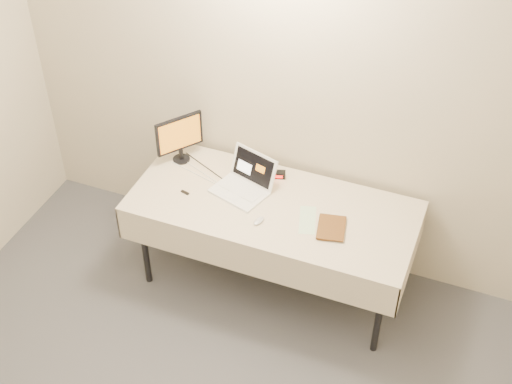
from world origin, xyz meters
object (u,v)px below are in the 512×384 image
at_px(laptop, 245,182).
at_px(book, 319,214).
at_px(table, 273,212).
at_px(monitor, 179,136).

bearing_deg(laptop, book, -0.73).
bearing_deg(laptop, table, -3.37).
bearing_deg(book, table, 152.50).
bearing_deg(laptop, monitor, -176.02).
bearing_deg(monitor, table, -69.46).
bearing_deg(table, monitor, 164.34).
relative_size(monitor, book, 1.54).
relative_size(table, book, 8.13).
bearing_deg(monitor, book, -69.64).
height_order(table, monitor, monitor).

